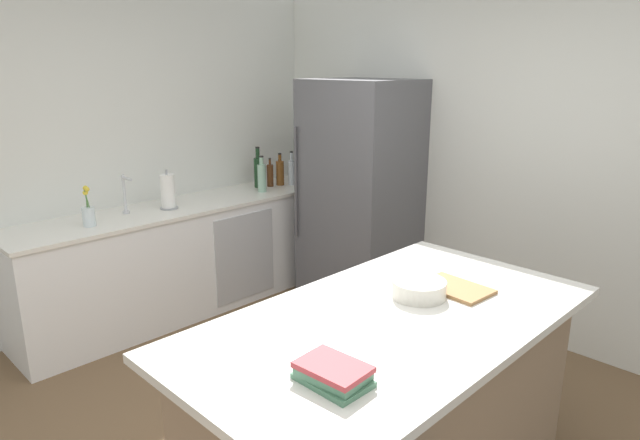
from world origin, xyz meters
name	(u,v)px	position (x,y,z in m)	size (l,w,h in m)	color
wall_rear	(523,164)	(0.00, 2.25, 1.30)	(6.00, 0.10, 2.60)	silver
wall_left	(76,161)	(-2.45, 0.00, 1.30)	(0.10, 6.00, 2.60)	silver
counter_run_left	(189,256)	(-2.09, 0.70, 0.45)	(0.64, 2.84, 0.90)	white
kitchen_island	(388,407)	(0.42, 0.17, 0.47)	(1.06, 1.98, 0.93)	#8E755B
refrigerator	(360,194)	(-1.21, 1.84, 0.94)	(0.85, 0.75, 1.89)	#56565B
sink_faucet	(125,194)	(-2.14, 0.21, 1.06)	(0.15, 0.05, 0.30)	silver
flower_vase	(89,213)	(-2.02, -0.13, 1.00)	(0.09, 0.09, 0.29)	silver
paper_towel_roll	(168,192)	(-2.06, 0.52, 1.04)	(0.14, 0.14, 0.31)	gray
hot_sauce_bottle	(303,173)	(-2.08, 2.00, 0.98)	(0.05, 0.05, 0.21)	red
vinegar_bottle	(297,170)	(-2.05, 1.90, 1.03)	(0.05, 0.05, 0.31)	#994C23
soda_bottle	(292,172)	(-2.03, 1.81, 1.03)	(0.06, 0.06, 0.32)	silver
whiskey_bottle	(280,172)	(-2.10, 1.72, 1.02)	(0.07, 0.07, 0.30)	brown
syrup_bottle	(270,175)	(-2.12, 1.62, 1.01)	(0.06, 0.06, 0.26)	#5B3319
wine_bottle	(258,171)	(-2.17, 1.52, 1.05)	(0.07, 0.07, 0.37)	#19381E
gin_bottle	(262,177)	(-2.00, 1.42, 1.04)	(0.08, 0.08, 0.32)	#8CB79E
cookbook_stack	(333,374)	(0.60, -0.39, 0.97)	(0.26, 0.19, 0.07)	#4C7F60
mixing_bowl	(419,289)	(0.38, 0.43, 0.97)	(0.26, 0.26, 0.08)	silver
cutting_board	(455,288)	(0.46, 0.63, 0.94)	(0.35, 0.25, 0.02)	#9E7042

